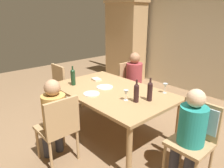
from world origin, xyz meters
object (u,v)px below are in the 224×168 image
Objects in this scene: armoire_cabinet at (125,40)px; chair_near at (59,126)px; chair_right_end at (197,130)px; wine_bottle_dark_red at (150,91)px; dinner_plate_host at (105,87)px; chair_far_left at (131,82)px; wine_glass_near_left at (165,86)px; chair_left_end at (64,83)px; dinner_plate_guest_left at (92,94)px; wine_bottle_short_olive at (73,77)px; person_man_bearded at (54,114)px; person_man_guest at (135,77)px; wine_bottle_tall_green at (136,92)px; person_woman_host at (191,130)px; dining_table at (112,94)px; wine_glass_centre at (126,93)px.

armoire_cabinet is 2.37× the size of chair_near.
chair_right_end and chair_near have the same top height.
dinner_plate_host is (-0.80, -0.12, -0.13)m from wine_bottle_dark_red.
chair_far_left reaches higher than wine_glass_near_left.
dinner_plate_guest_left is at bearing -11.15° from chair_left_end.
wine_bottle_short_olive reaches higher than dinner_plate_host.
person_man_bearded is at bearing 38.94° from chair_right_end.
chair_right_end is at bearing 12.58° from wine_bottle_short_olive.
person_man_guest reaches higher than wine_glass_near_left.
chair_far_left is at bearing -41.82° from armoire_cabinet.
wine_bottle_tall_green is at bearing 1.00° from chair_left_end.
person_woman_host reaches higher than person_man_bearded.
chair_right_end is 2.65m from chair_left_end.
person_woman_host is 1.99m from person_man_guest.
chair_right_end is at bearing 4.56° from chair_left_end.
dining_table is 1.69× the size of person_man_bearded.
wine_bottle_tall_green is 1.18m from wine_bottle_short_olive.
chair_far_left is 1.32m from wine_bottle_short_olive.
chair_far_left is 0.83× the size of person_man_bearded.
chair_right_end is 0.75m from wine_bottle_dark_red.
person_woman_host is at bearing 5.87° from wine_glass_centre.
wine_glass_centre is (0.81, -1.08, 0.19)m from person_man_guest.
dining_table is 0.68m from wine_bottle_dark_red.
person_man_bearded is at bearing -85.43° from dinner_plate_guest_left.
chair_right_end is 0.97m from wine_glass_centre.
wine_glass_near_left and wine_glass_centre have the same top height.
wine_bottle_short_olive is at bearing -169.58° from wine_glass_centre.
dining_table is at bearing -140.37° from wine_glass_near_left.
chair_right_end is 1.65m from chair_near.
wine_bottle_short_olive is at bearing -161.31° from wine_bottle_dark_red.
person_man_bearded is at bearing -121.39° from wine_bottle_dark_red.
wine_bottle_short_olive reaches higher than wine_glass_centre.
wine_glass_centre is (0.44, 0.85, 0.20)m from person_man_bearded.
dining_table is 1.10m from chair_far_left.
wine_bottle_tall_green is 0.97× the size of wine_bottle_short_olive.
wine_bottle_tall_green is at bearing 12.86° from chair_right_end.
person_man_bearded is at bearing 34.88° from person_woman_host.
dinner_plate_guest_left is at bearing -129.27° from wine_glass_near_left.
wine_bottle_short_olive is at bearing -4.28° from chair_far_left.
chair_near is at bearing -111.12° from wine_glass_centre.
wine_bottle_short_olive is at bearing 41.39° from person_man_bearded.
person_woman_host is (1.24, 0.94, 0.12)m from chair_near.
dining_table is 1.33m from chair_left_end.
person_man_bearded is 0.97m from wine_glass_centre.
armoire_cabinet is at bearing -33.32° from chair_right_end.
wine_glass_near_left is 1.00× the size of wine_glass_centre.
wine_bottle_short_olive reaches higher than chair_right_end.
armoire_cabinet is at bearing 106.55° from chair_left_end.
person_woman_host reaches higher than wine_bottle_tall_green.
armoire_cabinet is 3.48m from wine_bottle_dark_red.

